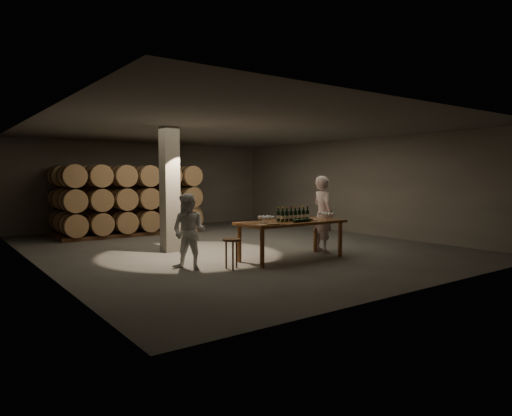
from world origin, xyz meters
TOP-DOWN VIEW (x-y plane):
  - room at (-1.80, 0.20)m, footprint 12.00×12.00m
  - tasting_table at (0.00, -2.50)m, footprint 2.60×1.10m
  - barrel_stack_back at (-0.96, 5.20)m, footprint 5.48×0.95m
  - barrel_stack_front at (-1.35, 3.80)m, footprint 4.70×0.95m
  - bottle_cluster at (0.11, -2.43)m, footprint 0.86×0.23m
  - lying_bottles at (0.05, -2.82)m, footprint 0.60×0.08m
  - glass_cluster_left at (-0.78, -2.55)m, footprint 0.30×0.30m
  - glass_cluster_right at (0.98, -2.65)m, footprint 0.19×0.41m
  - plate at (0.57, -2.60)m, footprint 0.25×0.25m
  - notebook_near at (-0.86, -2.87)m, footprint 0.28×0.24m
  - notebook_corner at (-1.17, -2.90)m, footprint 0.24×0.30m
  - pen at (-0.65, -2.95)m, footprint 0.15×0.05m
  - stool at (-1.74, -2.61)m, footprint 0.38×0.38m
  - person_man at (1.31, -2.20)m, footprint 0.60×0.79m
  - person_woman at (-2.48, -2.13)m, footprint 0.94×0.98m

SIDE VIEW (x-z plane):
  - stool at x=-1.74m, z-range 0.20..0.84m
  - person_woman at x=-2.48m, z-range 0.00..1.59m
  - tasting_table at x=0.00m, z-range 0.35..1.25m
  - pen at x=-0.65m, z-range 0.90..0.91m
  - plate at x=0.57m, z-range 0.90..0.92m
  - notebook_corner at x=-1.17m, z-range 0.90..0.92m
  - notebook_near at x=-0.86m, z-range 0.90..0.93m
  - lying_bottles at x=0.05m, z-range 0.90..0.98m
  - person_man at x=1.31m, z-range 0.00..1.95m
  - bottle_cluster at x=0.11m, z-range 0.85..1.19m
  - glass_cluster_right at x=0.98m, z-range 0.94..1.11m
  - glass_cluster_left at x=-0.78m, z-range 0.94..1.11m
  - barrel_stack_front at x=-1.35m, z-range 0.04..2.35m
  - barrel_stack_back at x=-0.96m, z-range 0.04..2.35m
  - room at x=-1.80m, z-range -4.40..7.60m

